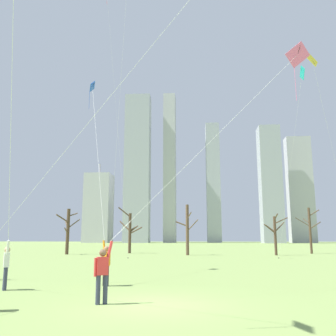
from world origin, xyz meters
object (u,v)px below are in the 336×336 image
object	(u,v)px
kite_flyer_far_back_white	(7,216)
bare_tree_center	(187,228)
bare_tree_left_of_center	(68,230)
bare_tree_rightmost	(130,231)
distant_kite_high_overhead_teal	(301,85)
bare_tree_right_of_center	(275,233)
distant_kite_low_near_trees_yellow	(315,74)
distant_kite_drifting_right_red	(108,8)
kite_flyer_foreground_left_pink	(157,211)
kite_flyer_midfield_center_blue	(104,233)
kite_flyer_midfield_left_orange	(55,174)
bare_tree_far_right_edge	(310,229)

from	to	relation	value
kite_flyer_far_back_white	bare_tree_center	xyz separation A→B (m)	(5.81, 31.38, 0.33)
bare_tree_left_of_center	bare_tree_rightmost	bearing A→B (deg)	30.00
distant_kite_high_overhead_teal	bare_tree_right_of_center	distance (m)	18.23
distant_kite_low_near_trees_yellow	distant_kite_high_overhead_teal	size ratio (longest dim) A/B	0.91
distant_kite_low_near_trees_yellow	distant_kite_high_overhead_teal	xyz separation A→B (m)	(0.52, 5.39, 1.48)
distant_kite_high_overhead_teal	distant_kite_drifting_right_red	bearing A→B (deg)	174.00
kite_flyer_foreground_left_pink	bare_tree_rightmost	xyz separation A→B (m)	(-7.34, 36.72, 0.00)
bare_tree_center	bare_tree_right_of_center	distance (m)	10.24
distant_kite_high_overhead_teal	bare_tree_center	xyz separation A→B (m)	(-10.40, 12.69, -12.24)
kite_flyer_midfield_center_blue	kite_flyer_midfield_left_orange	xyz separation A→B (m)	(-2.15, -0.58, 2.60)
kite_flyer_midfield_center_blue	bare_tree_right_of_center	size ratio (longest dim) A/B	2.59
bare_tree_center	bare_tree_left_of_center	xyz separation A→B (m)	(-14.74, 0.97, -0.13)
distant_kite_drifting_right_red	distant_kite_low_near_trees_yellow	bearing A→B (deg)	-22.60
kite_flyer_midfield_left_orange	distant_kite_drifting_right_red	size ratio (longest dim) A/B	0.57
bare_tree_right_of_center	kite_flyer_midfield_center_blue	bearing A→B (deg)	-115.54
distant_kite_high_overhead_teal	bare_tree_far_right_edge	world-z (taller)	distant_kite_high_overhead_teal
bare_tree_center	distant_kite_high_overhead_teal	bearing A→B (deg)	-50.67
bare_tree_left_of_center	bare_tree_right_of_center	bearing A→B (deg)	-1.49
kite_flyer_foreground_left_pink	distant_kite_high_overhead_teal	bearing A→B (deg)	60.46
kite_flyer_foreground_left_pink	kite_flyer_far_back_white	bearing A→B (deg)	176.63
kite_flyer_foreground_left_pink	bare_tree_center	bearing A→B (deg)	89.32
distant_kite_low_near_trees_yellow	bare_tree_left_of_center	distance (m)	32.97
bare_tree_rightmost	kite_flyer_midfield_center_blue	bearing A→B (deg)	-82.11
kite_flyer_midfield_left_orange	bare_tree_right_of_center	bearing A→B (deg)	61.49
kite_flyer_foreground_left_pink	bare_tree_far_right_edge	xyz separation A→B (m)	(16.09, 37.00, 0.25)
distant_kite_low_near_trees_yellow	bare_tree_center	size ratio (longest dim) A/B	2.62
kite_flyer_midfield_center_blue	kite_flyer_far_back_white	size ratio (longest dim) A/B	1.15
bare_tree_right_of_center	kite_flyer_foreground_left_pink	bearing A→B (deg)	-108.31
kite_flyer_far_back_white	bare_tree_rightmost	size ratio (longest dim) A/B	1.78
kite_flyer_midfield_center_blue	bare_tree_center	distance (m)	27.92
bare_tree_rightmost	bare_tree_left_of_center	xyz separation A→B (m)	(-7.02, -4.05, 0.07)
distant_kite_high_overhead_teal	bare_tree_left_of_center	xyz separation A→B (m)	(-25.13, 13.66, -12.36)
kite_flyer_foreground_left_pink	bare_tree_center	distance (m)	31.70
kite_flyer_far_back_white	distant_kite_high_overhead_teal	bearing A→B (deg)	49.07
kite_flyer_foreground_left_pink	kite_flyer_midfield_center_blue	bearing A→B (deg)	125.18
bare_tree_right_of_center	bare_tree_far_right_edge	size ratio (longest dim) A/B	0.81
kite_flyer_far_back_white	bare_tree_center	distance (m)	31.92
kite_flyer_foreground_left_pink	bare_tree_right_of_center	world-z (taller)	kite_flyer_foreground_left_pink
kite_flyer_midfield_center_blue	kite_flyer_foreground_left_pink	world-z (taller)	kite_flyer_midfield_center_blue
distant_kite_low_near_trees_yellow	kite_flyer_midfield_left_orange	bearing A→B (deg)	-146.09
bare_tree_far_right_edge	kite_flyer_foreground_left_pink	bearing A→B (deg)	-113.50
kite_flyer_far_back_white	bare_tree_rightmost	xyz separation A→B (m)	(-1.91, 36.40, 0.13)
bare_tree_left_of_center	bare_tree_right_of_center	distance (m)	24.97
kite_flyer_far_back_white	distant_kite_low_near_trees_yellow	distance (m)	23.36
kite_flyer_midfield_left_orange	bare_tree_left_of_center	distance (m)	30.80
kite_flyer_foreground_left_pink	bare_tree_right_of_center	bearing A→B (deg)	71.69
distant_kite_low_near_trees_yellow	distant_kite_high_overhead_teal	world-z (taller)	distant_kite_high_overhead_teal
kite_flyer_midfield_left_orange	bare_tree_center	distance (m)	28.86
kite_flyer_foreground_left_pink	bare_tree_left_of_center	world-z (taller)	kite_flyer_foreground_left_pink
distant_kite_low_near_trees_yellow	distant_kite_drifting_right_red	world-z (taller)	distant_kite_drifting_right_red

